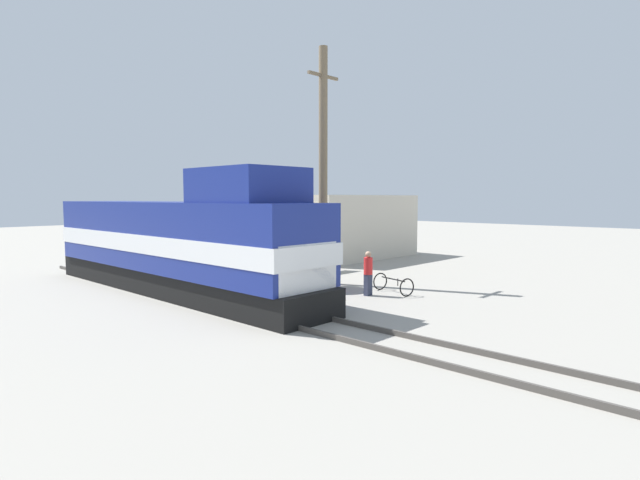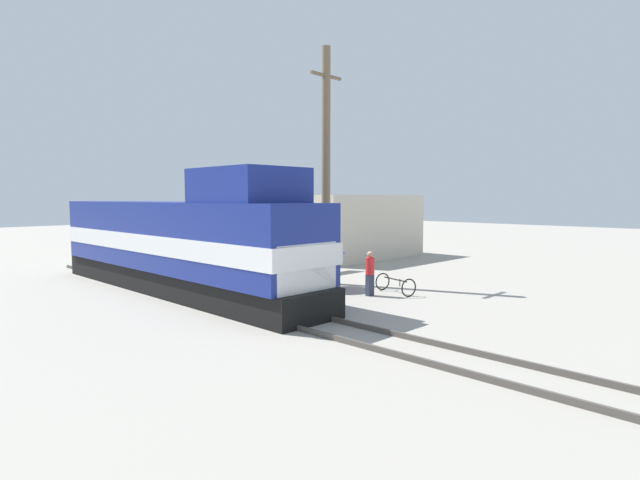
% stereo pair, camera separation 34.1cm
% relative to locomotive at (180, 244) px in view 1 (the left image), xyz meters
% --- Properties ---
extents(ground_plane, '(120.00, 120.00, 0.00)m').
position_rel_locomotive_xyz_m(ground_plane, '(0.00, -4.49, -1.96)').
color(ground_plane, gray).
extents(rail_near, '(0.08, 30.69, 0.15)m').
position_rel_locomotive_xyz_m(rail_near, '(-0.72, -4.49, -1.89)').
color(rail_near, '#4C4742').
rests_on(rail_near, ground_plane).
extents(rail_far, '(0.08, 30.69, 0.15)m').
position_rel_locomotive_xyz_m(rail_far, '(0.72, -4.49, -1.89)').
color(rail_far, '#4C4742').
rests_on(rail_far, ground_plane).
extents(locomotive, '(2.89, 15.81, 4.73)m').
position_rel_locomotive_xyz_m(locomotive, '(0.00, 0.00, 0.00)').
color(locomotive, black).
rests_on(locomotive, ground_plane).
extents(utility_pole, '(1.80, 0.38, 10.16)m').
position_rel_locomotive_xyz_m(utility_pole, '(5.48, -2.56, 3.19)').
color(utility_pole, '#726047').
rests_on(utility_pole, ground_plane).
extents(vendor_umbrella, '(2.00, 2.00, 1.94)m').
position_rel_locomotive_xyz_m(vendor_umbrella, '(4.46, -3.27, -0.25)').
color(vendor_umbrella, '#4C4C4C').
rests_on(vendor_umbrella, ground_plane).
extents(billboard_sign, '(2.52, 0.12, 3.06)m').
position_rel_locomotive_xyz_m(billboard_sign, '(7.35, 0.73, 0.38)').
color(billboard_sign, '#595959').
rests_on(billboard_sign, ground_plane).
extents(shrub_cluster, '(1.12, 1.12, 1.12)m').
position_rel_locomotive_xyz_m(shrub_cluster, '(5.20, -2.31, -1.40)').
color(shrub_cluster, '#236028').
rests_on(shrub_cluster, ground_plane).
extents(person_bystander, '(0.34, 0.34, 1.72)m').
position_rel_locomotive_xyz_m(person_bystander, '(4.68, -5.68, -1.03)').
color(person_bystander, '#2D3347').
rests_on(person_bystander, ground_plane).
extents(bicycle, '(1.13, 1.82, 0.71)m').
position_rel_locomotive_xyz_m(bicycle, '(5.74, -6.10, -1.60)').
color(bicycle, black).
rests_on(bicycle, ground_plane).
extents(building_block_distant, '(8.71, 5.41, 3.92)m').
position_rel_locomotive_xyz_m(building_block_distant, '(13.67, 3.27, 0.00)').
color(building_block_distant, beige).
rests_on(building_block_distant, ground_plane).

